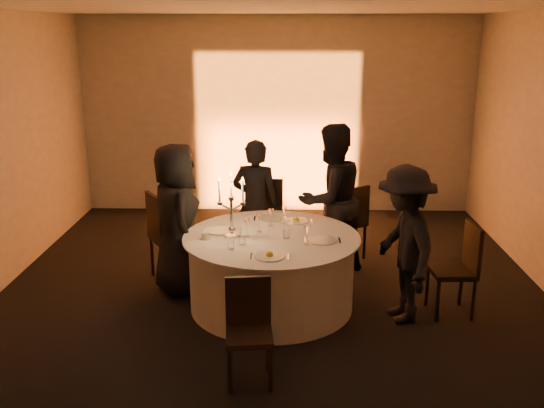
{
  "coord_description": "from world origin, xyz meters",
  "views": [
    {
      "loc": [
        0.15,
        -5.8,
        2.79
      ],
      "look_at": [
        0.0,
        0.2,
        1.05
      ],
      "focal_mm": 40.0,
      "sensor_mm": 36.0,
      "label": 1
    }
  ],
  "objects_px": {
    "chair_back_right": "(349,218)",
    "guest_left": "(177,219)",
    "chair_front": "(249,324)",
    "guest_back_right": "(331,200)",
    "guest_back_left": "(256,204)",
    "chair_back_left": "(265,212)",
    "chair_right": "(460,264)",
    "guest_right": "(404,244)",
    "banquet_table": "(272,271)",
    "candelabra": "(232,214)",
    "chair_left": "(165,231)",
    "coffee_cup": "(205,236)"
  },
  "relations": [
    {
      "from": "guest_left",
      "to": "guest_right",
      "type": "relative_size",
      "value": 1.05
    },
    {
      "from": "guest_back_right",
      "to": "coffee_cup",
      "type": "distance_m",
      "value": 1.7
    },
    {
      "from": "banquet_table",
      "to": "guest_left",
      "type": "height_order",
      "value": "guest_left"
    },
    {
      "from": "chair_back_right",
      "to": "guest_left",
      "type": "height_order",
      "value": "guest_left"
    },
    {
      "from": "candelabra",
      "to": "guest_back_left",
      "type": "bearing_deg",
      "value": 81.15
    },
    {
      "from": "banquet_table",
      "to": "chair_right",
      "type": "height_order",
      "value": "chair_right"
    },
    {
      "from": "chair_back_left",
      "to": "guest_left",
      "type": "distance_m",
      "value": 1.39
    },
    {
      "from": "guest_right",
      "to": "guest_left",
      "type": "bearing_deg",
      "value": -116.16
    },
    {
      "from": "chair_front",
      "to": "candelabra",
      "type": "height_order",
      "value": "candelabra"
    },
    {
      "from": "chair_right",
      "to": "guest_back_right",
      "type": "relative_size",
      "value": 0.54
    },
    {
      "from": "guest_back_left",
      "to": "guest_left",
      "type": "bearing_deg",
      "value": 53.61
    },
    {
      "from": "chair_front",
      "to": "guest_right",
      "type": "xyz_separation_m",
      "value": [
        1.44,
        1.1,
        0.3
      ]
    },
    {
      "from": "banquet_table",
      "to": "chair_back_left",
      "type": "bearing_deg",
      "value": 94.79
    },
    {
      "from": "chair_left",
      "to": "guest_left",
      "type": "height_order",
      "value": "guest_left"
    },
    {
      "from": "guest_left",
      "to": "chair_right",
      "type": "bearing_deg",
      "value": -119.94
    },
    {
      "from": "chair_front",
      "to": "guest_left",
      "type": "relative_size",
      "value": 0.52
    },
    {
      "from": "banquet_table",
      "to": "chair_left",
      "type": "relative_size",
      "value": 1.75
    },
    {
      "from": "chair_front",
      "to": "guest_back_right",
      "type": "distance_m",
      "value": 2.49
    },
    {
      "from": "chair_front",
      "to": "guest_back_right",
      "type": "bearing_deg",
      "value": 65.01
    },
    {
      "from": "chair_back_left",
      "to": "guest_left",
      "type": "xyz_separation_m",
      "value": [
        -0.92,
        -1.02,
        0.23
      ]
    },
    {
      "from": "chair_back_right",
      "to": "guest_back_right",
      "type": "bearing_deg",
      "value": 25.35
    },
    {
      "from": "guest_right",
      "to": "guest_back_left",
      "type": "bearing_deg",
      "value": -143.45
    },
    {
      "from": "chair_back_left",
      "to": "candelabra",
      "type": "distance_m",
      "value": 1.51
    },
    {
      "from": "guest_back_right",
      "to": "guest_right",
      "type": "height_order",
      "value": "guest_back_right"
    },
    {
      "from": "chair_back_left",
      "to": "chair_right",
      "type": "relative_size",
      "value": 1.11
    },
    {
      "from": "guest_back_right",
      "to": "guest_right",
      "type": "xyz_separation_m",
      "value": [
        0.63,
        -1.22,
        -0.1
      ]
    },
    {
      "from": "chair_right",
      "to": "guest_back_left",
      "type": "relative_size",
      "value": 0.61
    },
    {
      "from": "chair_back_left",
      "to": "chair_back_right",
      "type": "bearing_deg",
      "value": -177.07
    },
    {
      "from": "chair_back_left",
      "to": "chair_right",
      "type": "distance_m",
      "value": 2.51
    },
    {
      "from": "candelabra",
      "to": "chair_back_left",
      "type": "bearing_deg",
      "value": 78.82
    },
    {
      "from": "chair_back_right",
      "to": "guest_back_left",
      "type": "relative_size",
      "value": 0.61
    },
    {
      "from": "coffee_cup",
      "to": "chair_right",
      "type": "bearing_deg",
      "value": -0.41
    },
    {
      "from": "chair_back_right",
      "to": "coffee_cup",
      "type": "xyz_separation_m",
      "value": [
        -1.58,
        -1.48,
        0.26
      ]
    },
    {
      "from": "chair_right",
      "to": "guest_back_right",
      "type": "distance_m",
      "value": 1.68
    },
    {
      "from": "chair_front",
      "to": "guest_back_left",
      "type": "relative_size",
      "value": 0.55
    },
    {
      "from": "chair_right",
      "to": "guest_right",
      "type": "height_order",
      "value": "guest_right"
    },
    {
      "from": "chair_left",
      "to": "candelabra",
      "type": "relative_size",
      "value": 1.52
    },
    {
      "from": "banquet_table",
      "to": "candelabra",
      "type": "height_order",
      "value": "candelabra"
    },
    {
      "from": "guest_right",
      "to": "banquet_table",
      "type": "bearing_deg",
      "value": -111.97
    },
    {
      "from": "guest_right",
      "to": "chair_back_left",
      "type": "bearing_deg",
      "value": -150.41
    },
    {
      "from": "chair_left",
      "to": "chair_front",
      "type": "height_order",
      "value": "chair_left"
    },
    {
      "from": "guest_left",
      "to": "candelabra",
      "type": "height_order",
      "value": "guest_left"
    },
    {
      "from": "chair_left",
      "to": "guest_back_right",
      "type": "relative_size",
      "value": 0.58
    },
    {
      "from": "chair_right",
      "to": "guest_right",
      "type": "bearing_deg",
      "value": -81.83
    },
    {
      "from": "guest_left",
      "to": "guest_right",
      "type": "height_order",
      "value": "guest_left"
    },
    {
      "from": "chair_back_left",
      "to": "guest_right",
      "type": "relative_size",
      "value": 0.67
    },
    {
      "from": "guest_left",
      "to": "guest_back_left",
      "type": "bearing_deg",
      "value": -67.47
    },
    {
      "from": "chair_front",
      "to": "chair_back_right",
      "type": "bearing_deg",
      "value": 62.75
    },
    {
      "from": "chair_right",
      "to": "guest_back_right",
      "type": "height_order",
      "value": "guest_back_right"
    },
    {
      "from": "guest_back_left",
      "to": "chair_left",
      "type": "bearing_deg",
      "value": 35.49
    }
  ]
}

